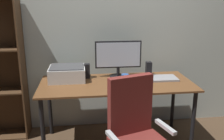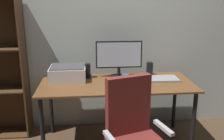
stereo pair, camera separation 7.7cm
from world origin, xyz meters
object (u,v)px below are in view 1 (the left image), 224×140
(desk, at_px, (117,89))
(printer, at_px, (67,73))
(coffee_mug, at_px, (125,78))
(mouse, at_px, (146,85))
(monitor, at_px, (118,57))
(laptop, at_px, (163,78))
(speaker_right, at_px, (149,69))
(speaker_left, at_px, (87,71))
(keyboard, at_px, (125,87))

(desk, distance_m, printer, 0.59)
(coffee_mug, bearing_deg, mouse, -38.67)
(mouse, bearing_deg, coffee_mug, 156.47)
(monitor, xyz_separation_m, laptop, (0.50, -0.16, -0.23))
(mouse, bearing_deg, speaker_right, 86.45)
(desk, distance_m, laptop, 0.55)
(mouse, relative_size, printer, 0.24)
(mouse, distance_m, laptop, 0.34)
(speaker_left, bearing_deg, speaker_right, 0.00)
(monitor, xyz_separation_m, printer, (-0.59, -0.06, -0.16))
(keyboard, distance_m, printer, 0.69)
(desk, height_order, laptop, laptop)
(desk, xyz_separation_m, laptop, (0.54, 0.06, 0.09))
(desk, relative_size, printer, 4.20)
(coffee_mug, xyz_separation_m, speaker_right, (0.32, 0.22, 0.04))
(laptop, distance_m, speaker_right, 0.21)
(keyboard, height_order, speaker_right, speaker_right)
(monitor, relative_size, speaker_left, 3.16)
(keyboard, height_order, speaker_left, speaker_left)
(mouse, relative_size, speaker_right, 0.56)
(speaker_left, distance_m, speaker_right, 0.73)
(coffee_mug, height_order, laptop, coffee_mug)
(laptop, height_order, speaker_left, speaker_left)
(coffee_mug, bearing_deg, desk, 174.44)
(desk, xyz_separation_m, mouse, (0.29, -0.16, 0.09))
(desk, distance_m, monitor, 0.39)
(keyboard, bearing_deg, monitor, 92.62)
(monitor, height_order, printer, monitor)
(mouse, relative_size, coffee_mug, 0.98)
(mouse, bearing_deg, desk, 165.26)
(desk, bearing_deg, laptop, 6.68)
(monitor, distance_m, keyboard, 0.45)
(speaker_right, relative_size, printer, 0.43)
(laptop, distance_m, printer, 1.09)
(speaker_left, bearing_deg, mouse, -32.04)
(mouse, xyz_separation_m, laptop, (0.26, 0.23, -0.01))
(keyboard, distance_m, speaker_left, 0.54)
(monitor, bearing_deg, laptop, -17.67)
(mouse, relative_size, laptop, 0.30)
(coffee_mug, bearing_deg, printer, 164.79)
(desk, distance_m, speaker_left, 0.42)
(laptop, bearing_deg, printer, 176.40)
(desk, xyz_separation_m, speaker_left, (-0.32, 0.21, 0.16))
(laptop, height_order, speaker_right, speaker_right)
(mouse, bearing_deg, monitor, 136.81)
(keyboard, bearing_deg, printer, 152.27)
(laptop, bearing_deg, speaker_left, 171.78)
(desk, bearing_deg, speaker_left, 146.10)
(monitor, xyz_separation_m, keyboard, (0.01, -0.39, -0.24))
(coffee_mug, height_order, speaker_right, speaker_right)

